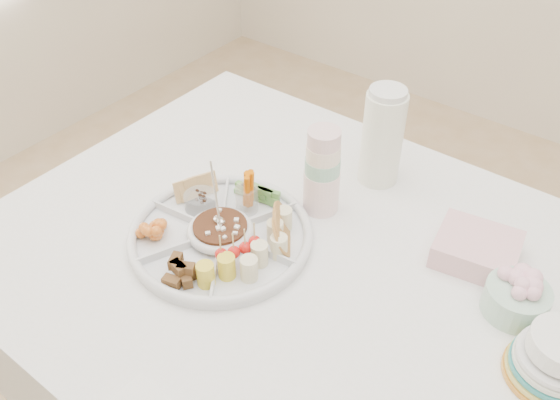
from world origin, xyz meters
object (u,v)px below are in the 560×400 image
Objects in this scene: thermos at (383,135)px; dining_table at (333,386)px; plate_stack at (557,358)px; party_tray at (221,233)px.

dining_table is at bearing -70.79° from thermos.
dining_table is at bearing -176.93° from plate_stack.
dining_table is 6.23× the size of thermos.
plate_stack is (0.66, 0.09, 0.03)m from party_tray.
dining_table is 9.84× the size of plate_stack.
thermos reaches higher than plate_stack.
party_tray is at bearing -172.23° from plate_stack.
dining_table is 0.58m from plate_stack.
thermos is at bearing 68.88° from party_tray.
party_tray is 2.46× the size of plate_stack.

